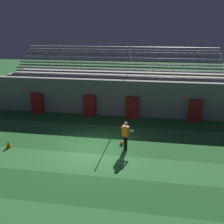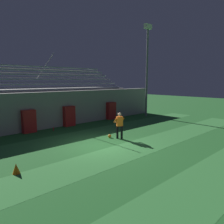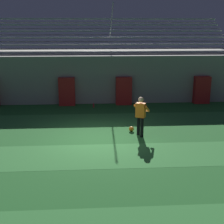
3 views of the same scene
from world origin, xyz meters
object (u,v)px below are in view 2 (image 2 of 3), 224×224
at_px(padding_pillar_gate_left, 29,121).
at_px(soccer_ball, 110,136).
at_px(traffic_cone, 16,169).
at_px(water_bottle, 53,129).
at_px(floodlight_pole, 147,60).
at_px(padding_pillar_far_right, 111,111).
at_px(padding_pillar_gate_right, 69,116).
at_px(goalkeeper, 119,124).

relative_size(padding_pillar_gate_left, soccer_ball, 7.33).
distance_m(traffic_cone, water_bottle, 7.52).
distance_m(floodlight_pole, soccer_ball, 10.98).
relative_size(padding_pillar_far_right, water_bottle, 6.72).
height_order(padding_pillar_far_right, water_bottle, padding_pillar_far_right).
relative_size(padding_pillar_far_right, soccer_ball, 7.33).
bearing_deg(soccer_ball, padding_pillar_gate_right, 88.24).
relative_size(floodlight_pole, water_bottle, 38.09).
bearing_deg(padding_pillar_gate_left, padding_pillar_gate_right, 0.00).
relative_size(floodlight_pole, soccer_ball, 41.55).
bearing_deg(padding_pillar_gate_right, floodlight_pole, -7.81).
bearing_deg(soccer_ball, traffic_cone, -166.99).
distance_m(padding_pillar_gate_left, water_bottle, 1.79).
distance_m(padding_pillar_gate_right, water_bottle, 2.00).
height_order(goalkeeper, traffic_cone, goalkeeper).
height_order(padding_pillar_gate_right, padding_pillar_far_right, same).
bearing_deg(padding_pillar_gate_left, goalkeeper, -58.06).
bearing_deg(padding_pillar_gate_right, water_bottle, -160.50).
xyz_separation_m(padding_pillar_far_right, water_bottle, (-6.43, -0.63, -0.69)).
relative_size(traffic_cone, water_bottle, 1.75).
xyz_separation_m(floodlight_pole, traffic_cone, (-15.10, -5.25, -5.47)).
bearing_deg(traffic_cone, padding_pillar_gate_right, 44.36).
distance_m(padding_pillar_far_right, soccer_ball, 6.93).
bearing_deg(padding_pillar_far_right, floodlight_pole, -16.81).
height_order(padding_pillar_gate_right, goalkeeper, goalkeeper).
bearing_deg(water_bottle, goalkeeper, -68.61).
xyz_separation_m(padding_pillar_gate_right, traffic_cone, (-6.57, -6.42, -0.60)).
distance_m(padding_pillar_far_right, traffic_cone, 12.95).
bearing_deg(soccer_ball, goalkeeper, -63.37).
xyz_separation_m(padding_pillar_gate_right, goalkeeper, (0.15, -5.53, 0.15)).
bearing_deg(floodlight_pole, water_bottle, 176.99).
distance_m(padding_pillar_gate_left, soccer_ball, 5.90).
distance_m(padding_pillar_gate_right, soccer_ball, 4.99).
bearing_deg(water_bottle, soccer_ball, -69.36).
bearing_deg(water_bottle, padding_pillar_gate_left, 157.64).
distance_m(goalkeeper, traffic_cone, 6.81).
height_order(padding_pillar_gate_left, floodlight_pole, floodlight_pole).
bearing_deg(padding_pillar_gate_right, goalkeeper, -88.49).
relative_size(padding_pillar_far_right, goalkeeper, 0.97).
distance_m(soccer_ball, water_bottle, 4.61).
relative_size(padding_pillar_far_right, floodlight_pole, 0.18).
height_order(floodlight_pole, water_bottle, floodlight_pole).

